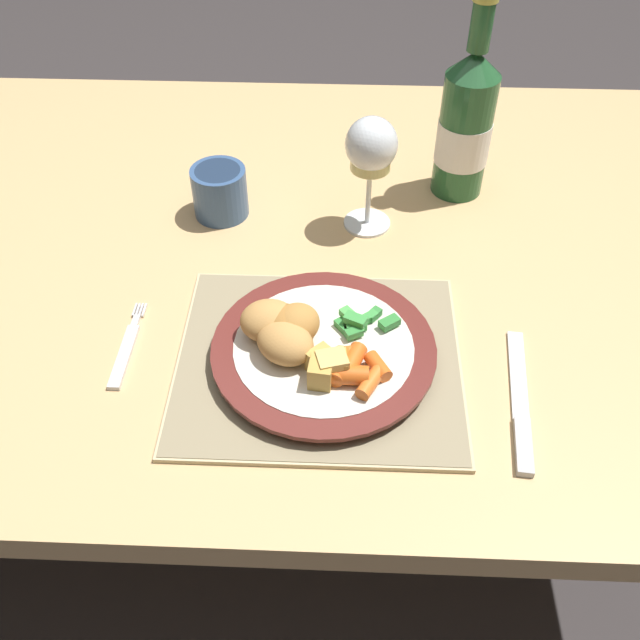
{
  "coord_description": "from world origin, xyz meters",
  "views": [
    {
      "loc": [
        0.07,
        -0.77,
        1.36
      ],
      "look_at": [
        0.05,
        -0.2,
        0.78
      ],
      "focal_mm": 40.0,
      "sensor_mm": 36.0,
      "label": 1
    }
  ],
  "objects_px": {
    "table_knife": "(521,411)",
    "dinner_plate": "(324,351)",
    "bottle": "(465,125)",
    "dining_table": "(292,282)",
    "fork": "(126,350)",
    "wine_glass": "(371,151)",
    "drinking_cup": "(220,191)"
  },
  "relations": [
    {
      "from": "fork",
      "to": "bottle",
      "type": "xyz_separation_m",
      "value": [
        0.42,
        0.35,
        0.1
      ]
    },
    {
      "from": "dinner_plate",
      "to": "fork",
      "type": "xyz_separation_m",
      "value": [
        -0.23,
        0.01,
        -0.01
      ]
    },
    {
      "from": "dining_table",
      "to": "bottle",
      "type": "distance_m",
      "value": 0.33
    },
    {
      "from": "dinner_plate",
      "to": "bottle",
      "type": "height_order",
      "value": "bottle"
    },
    {
      "from": "dining_table",
      "to": "drinking_cup",
      "type": "relative_size",
      "value": 20.16
    },
    {
      "from": "bottle",
      "to": "drinking_cup",
      "type": "bearing_deg",
      "value": -167.76
    },
    {
      "from": "wine_glass",
      "to": "bottle",
      "type": "relative_size",
      "value": 0.57
    },
    {
      "from": "dinner_plate",
      "to": "bottle",
      "type": "relative_size",
      "value": 0.9
    },
    {
      "from": "wine_glass",
      "to": "drinking_cup",
      "type": "height_order",
      "value": "wine_glass"
    },
    {
      "from": "dinner_plate",
      "to": "fork",
      "type": "height_order",
      "value": "dinner_plate"
    },
    {
      "from": "dining_table",
      "to": "table_knife",
      "type": "xyz_separation_m",
      "value": [
        0.27,
        -0.29,
        0.08
      ]
    },
    {
      "from": "wine_glass",
      "to": "dinner_plate",
      "type": "bearing_deg",
      "value": -101.16
    },
    {
      "from": "dining_table",
      "to": "table_knife",
      "type": "distance_m",
      "value": 0.4
    },
    {
      "from": "table_knife",
      "to": "bottle",
      "type": "distance_m",
      "value": 0.43
    },
    {
      "from": "dining_table",
      "to": "dinner_plate",
      "type": "bearing_deg",
      "value": -76.36
    },
    {
      "from": "fork",
      "to": "drinking_cup",
      "type": "relative_size",
      "value": 1.78
    },
    {
      "from": "dinner_plate",
      "to": "table_knife",
      "type": "distance_m",
      "value": 0.23
    },
    {
      "from": "dinner_plate",
      "to": "bottle",
      "type": "distance_m",
      "value": 0.41
    },
    {
      "from": "dinner_plate",
      "to": "bottle",
      "type": "xyz_separation_m",
      "value": [
        0.19,
        0.35,
        0.09
      ]
    },
    {
      "from": "fork",
      "to": "bottle",
      "type": "relative_size",
      "value": 0.48
    },
    {
      "from": "drinking_cup",
      "to": "wine_glass",
      "type": "bearing_deg",
      "value": -4.99
    },
    {
      "from": "table_knife",
      "to": "drinking_cup",
      "type": "height_order",
      "value": "drinking_cup"
    },
    {
      "from": "fork",
      "to": "wine_glass",
      "type": "xyz_separation_m",
      "value": [
        0.28,
        0.26,
        0.12
      ]
    },
    {
      "from": "bottle",
      "to": "table_knife",
      "type": "bearing_deg",
      "value": -85.86
    },
    {
      "from": "dining_table",
      "to": "dinner_plate",
      "type": "xyz_separation_m",
      "value": [
        0.05,
        -0.22,
        0.1
      ]
    },
    {
      "from": "dining_table",
      "to": "dinner_plate",
      "type": "relative_size",
      "value": 6.07
    },
    {
      "from": "dinner_plate",
      "to": "drinking_cup",
      "type": "xyz_separation_m",
      "value": [
        -0.16,
        0.28,
        0.02
      ]
    },
    {
      "from": "dining_table",
      "to": "wine_glass",
      "type": "relative_size",
      "value": 9.47
    },
    {
      "from": "wine_glass",
      "to": "drinking_cup",
      "type": "distance_m",
      "value": 0.22
    },
    {
      "from": "fork",
      "to": "drinking_cup",
      "type": "bearing_deg",
      "value": 74.83
    },
    {
      "from": "table_knife",
      "to": "dinner_plate",
      "type": "bearing_deg",
      "value": 162.9
    },
    {
      "from": "dinner_plate",
      "to": "drinking_cup",
      "type": "bearing_deg",
      "value": 119.17
    }
  ]
}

